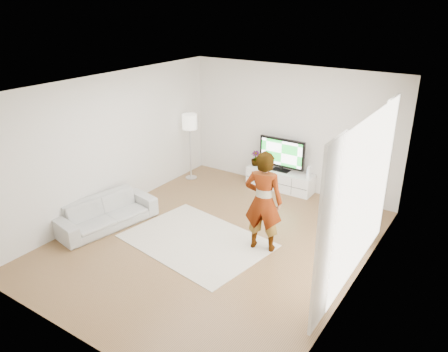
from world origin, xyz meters
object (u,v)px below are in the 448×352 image
Objects in this scene: media_console at (280,180)px; sofa at (106,213)px; rug at (197,241)px; player at (263,201)px; floor_lamp at (190,125)px; television at (282,153)px.

sofa is at bearing -120.09° from media_console.
media_console is 2.96m from rug.
floor_lamp is at bearing -46.00° from player.
television is (0.00, 0.03, 0.63)m from media_console.
media_console reaches higher than rug.
player is at bearing -70.02° from media_console.
television is 0.61× the size of player.
floor_lamp is (-2.11, -0.64, 0.50)m from television.
television is at bearing 86.21° from rug.
rug is at bearing 8.03° from player.
media_console is 0.81× the size of sofa.
floor_lamp is (-2.11, -0.61, 1.13)m from media_console.
sofa is (-1.99, -3.44, 0.06)m from media_console.
television is 0.69× the size of floor_lamp.
television is at bearing -19.03° from sofa.
player is at bearing -32.04° from floor_lamp.
television reaches higher than rug.
floor_lamp is (-1.91, 2.34, 1.35)m from rug.
television reaches higher than sofa.
sofa is at bearing -119.89° from television.
floor_lamp is (-3.02, 1.89, 0.44)m from player.
sofa is at bearing -164.73° from rug.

